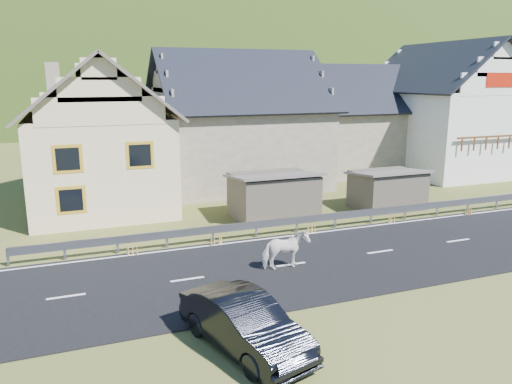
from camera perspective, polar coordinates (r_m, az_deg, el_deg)
name	(u,v)px	position (r m, az deg, el deg)	size (l,w,h in m)	color
ground	(380,253)	(21.07, 14.00, -6.74)	(160.00, 160.00, 0.00)	#424919
road	(380,252)	(21.06, 14.00, -6.69)	(60.00, 7.00, 0.04)	black
lane_markings	(380,252)	(21.05, 14.00, -6.62)	(60.00, 6.60, 0.01)	silver
guardrail	(335,216)	(23.85, 9.06, -2.77)	(28.10, 0.09, 0.75)	#93969B
shed_left	(273,196)	(25.29, 1.99, -0.45)	(4.30, 3.30, 2.40)	brown
shed_right	(387,190)	(28.02, 14.74, 0.24)	(3.80, 2.90, 2.20)	brown
house_cream	(97,127)	(28.33, -17.73, 7.07)	(7.80, 9.80, 8.30)	beige
house_stone_a	(237,114)	(33.00, -2.13, 8.90)	(10.80, 9.80, 8.90)	tan
house_stone_b	(353,114)	(39.13, 11.06, 8.72)	(9.80, 8.80, 8.10)	tan
house_white	(445,104)	(40.25, 20.79, 9.42)	(8.80, 10.80, 9.70)	white
mountain	(114,150)	(198.70, -15.93, 4.65)	(440.00, 280.00, 260.00)	#213612
horse	(285,250)	(18.52, 3.38, -6.62)	(1.70, 0.78, 1.44)	white
car	(244,323)	(13.41, -1.33, -14.78)	(1.52, 4.36, 1.43)	black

